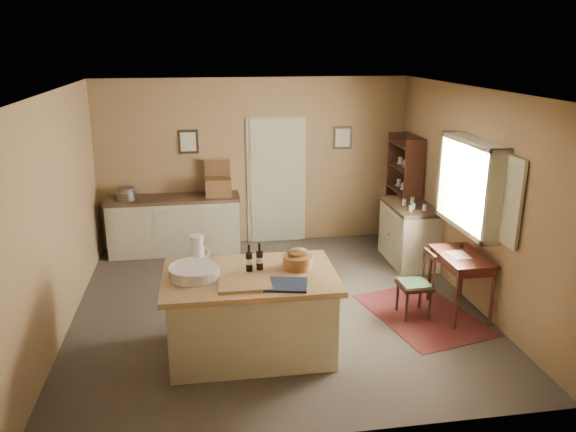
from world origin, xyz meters
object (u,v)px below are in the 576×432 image
Objects in this scene: writing_desk at (462,262)px; work_island at (250,311)px; sideboard at (175,223)px; shelving_unit at (406,193)px; right_cabinet at (409,233)px; desk_chair at (415,285)px.

work_island is at bearing -168.87° from writing_desk.
sideboard is 2.41× the size of writing_desk.
writing_desk is 0.47× the size of shelving_unit.
right_cabinet is at bearing 90.01° from writing_desk.
work_island is 0.88× the size of sideboard.
work_island is 3.46m from right_cabinet.
shelving_unit is (0.72, 2.34, 0.52)m from desk_chair.
work_island is at bearing -74.68° from sideboard.
work_island is 2.28× the size of desk_chair.
right_cabinet is 0.61× the size of shelving_unit.
desk_chair is (2.05, 0.53, -0.08)m from work_island.
sideboard is at bearing 105.99° from work_island.
writing_desk is at bearing -89.99° from right_cabinet.
work_island reaches higher than desk_chair.
shelving_unit reaches higher than writing_desk.
writing_desk is at bearing -2.74° from desk_chair.
right_cabinet is at bearing -15.70° from sideboard.
right_cabinet is (2.63, 2.25, -0.02)m from work_island.
sideboard is at bearing 164.30° from right_cabinet.
writing_desk is (2.63, 0.52, 0.18)m from work_island.
right_cabinet is (0.58, 1.72, 0.06)m from desk_chair.
shelving_unit reaches higher than work_island.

